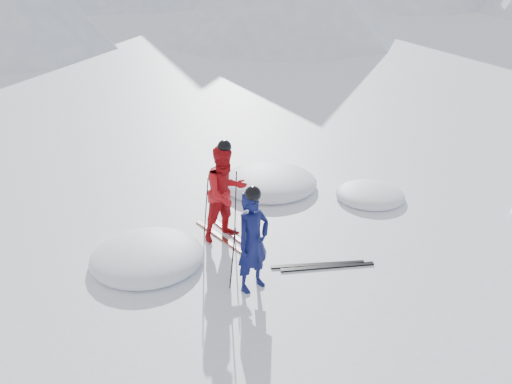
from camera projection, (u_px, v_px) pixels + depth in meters
ground at (342, 231)px, 10.85m from camera, size 160.00×160.00×0.00m
skier_blue at (253, 242)px, 8.74m from camera, size 0.70×0.53×1.75m
skier_red at (226, 193)px, 10.26m from camera, size 0.97×0.79×1.90m
pole_blue_left at (233, 258)px, 8.84m from camera, size 0.12×0.08×1.17m
pole_blue_right at (258, 247)px, 9.18m from camera, size 0.12×0.07×1.17m
pole_red_left at (206, 207)px, 10.44m from camera, size 0.13×0.10×1.26m
pole_red_right at (236, 201)px, 10.65m from camera, size 0.13×0.09×1.26m
ski_worn_left at (221, 238)px, 10.59m from camera, size 0.27×1.70×0.03m
ski_worn_right at (232, 234)px, 10.71m from camera, size 0.16×1.70×0.03m
ski_loose_a at (318, 265)px, 9.71m from camera, size 1.57×0.83×0.03m
ski_loose_b at (327, 267)px, 9.64m from camera, size 1.59×0.77×0.03m
snow_lumps at (268, 211)px, 11.65m from camera, size 9.21×6.22×0.50m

